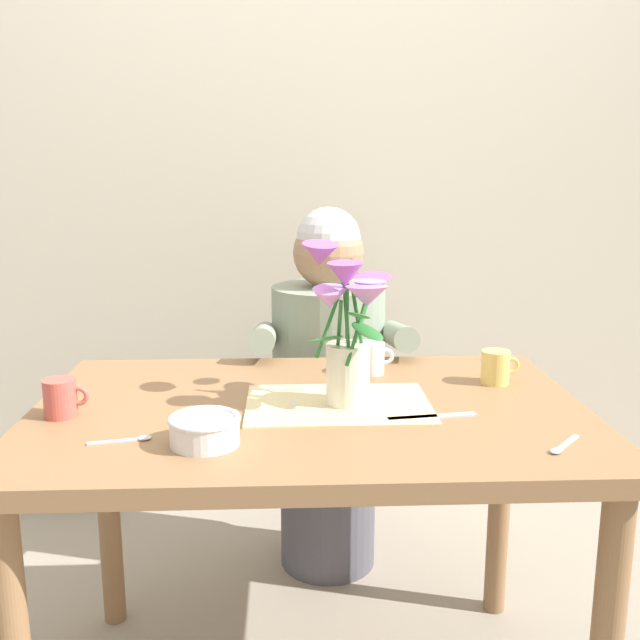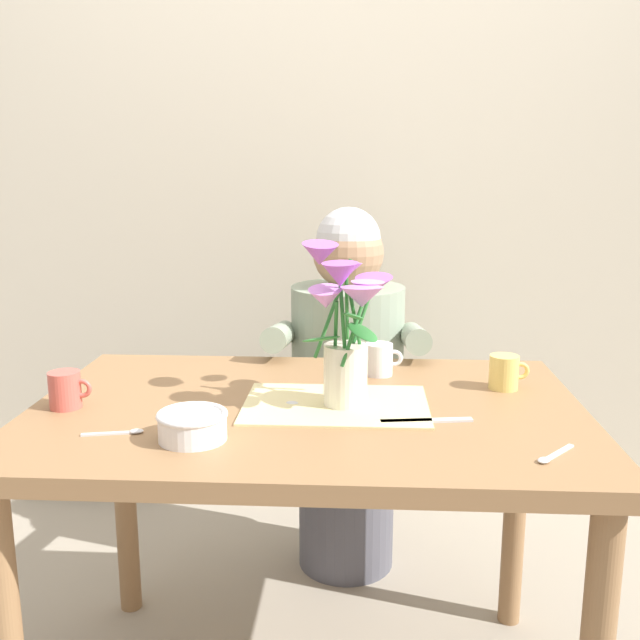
# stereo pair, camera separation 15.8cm
# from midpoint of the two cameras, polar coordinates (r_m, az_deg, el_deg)

# --- Properties ---
(wood_panel_backdrop) EXTENTS (4.00, 0.10, 2.50)m
(wood_panel_backdrop) POSITION_cam_midpoint_polar(r_m,az_deg,el_deg) (2.54, -3.42, 12.06)
(wood_panel_backdrop) COLOR beige
(wood_panel_backdrop) RESTS_ON ground_plane
(dining_table) EXTENTS (1.20, 0.80, 0.74)m
(dining_table) POSITION_cam_midpoint_polar(r_m,az_deg,el_deg) (1.61, -3.66, -10.08)
(dining_table) COLOR olive
(dining_table) RESTS_ON ground_plane
(seated_person) EXTENTS (0.45, 0.47, 1.14)m
(seated_person) POSITION_cam_midpoint_polar(r_m,az_deg,el_deg) (2.22, -1.39, -5.97)
(seated_person) COLOR #4C4C56
(seated_person) RESTS_ON ground_plane
(striped_placemat) EXTENTS (0.40, 0.28, 0.00)m
(striped_placemat) POSITION_cam_midpoint_polar(r_m,az_deg,el_deg) (1.57, -1.43, -6.77)
(striped_placemat) COLOR beige
(striped_placemat) RESTS_ON dining_table
(flower_vase) EXTENTS (0.22, 0.25, 0.35)m
(flower_vase) POSITION_cam_midpoint_polar(r_m,az_deg,el_deg) (1.53, -0.65, -0.12)
(flower_vase) COLOR silver
(flower_vase) RESTS_ON dining_table
(ceramic_bowl) EXTENTS (0.14, 0.14, 0.06)m
(ceramic_bowl) POSITION_cam_midpoint_polar(r_m,az_deg,el_deg) (1.39, -12.40, -8.49)
(ceramic_bowl) COLOR white
(ceramic_bowl) RESTS_ON dining_table
(dinner_knife) EXTENTS (0.19, 0.04, 0.00)m
(dinner_knife) POSITION_cam_midpoint_polar(r_m,az_deg,el_deg) (1.51, 5.89, -7.69)
(dinner_knife) COLOR silver
(dinner_knife) RESTS_ON dining_table
(ceramic_mug) EXTENTS (0.09, 0.07, 0.08)m
(ceramic_mug) POSITION_cam_midpoint_polar(r_m,az_deg,el_deg) (1.62, -22.50, -5.77)
(ceramic_mug) COLOR #CC564C
(ceramic_mug) RESTS_ON dining_table
(tea_cup) EXTENTS (0.09, 0.07, 0.08)m
(tea_cup) POSITION_cam_midpoint_polar(r_m,az_deg,el_deg) (1.76, 11.29, -3.70)
(tea_cup) COLOR #E5C666
(tea_cup) RESTS_ON dining_table
(coffee_cup) EXTENTS (0.09, 0.07, 0.08)m
(coffee_cup) POSITION_cam_midpoint_polar(r_m,az_deg,el_deg) (1.80, 1.60, -3.04)
(coffee_cup) COLOR silver
(coffee_cup) RESTS_ON dining_table
(spoon_0) EXTENTS (0.12, 0.03, 0.01)m
(spoon_0) POSITION_cam_midpoint_polar(r_m,az_deg,el_deg) (1.58, -5.86, -6.74)
(spoon_0) COLOR silver
(spoon_0) RESTS_ON dining_table
(spoon_1) EXTENTS (0.09, 0.10, 0.01)m
(spoon_1) POSITION_cam_midpoint_polar(r_m,az_deg,el_deg) (1.39, 15.48, -9.74)
(spoon_1) COLOR silver
(spoon_1) RESTS_ON dining_table
(spoon_2) EXTENTS (0.12, 0.04, 0.01)m
(spoon_2) POSITION_cam_midpoint_polar(r_m,az_deg,el_deg) (1.45, -17.89, -9.06)
(spoon_2) COLOR silver
(spoon_2) RESTS_ON dining_table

